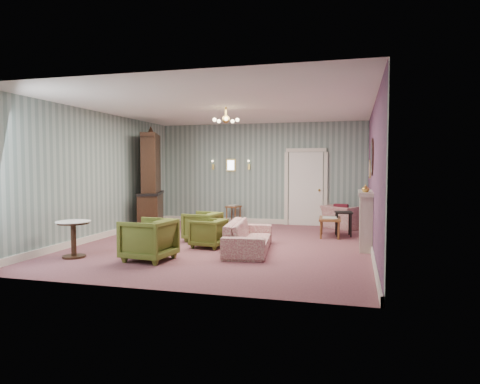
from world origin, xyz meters
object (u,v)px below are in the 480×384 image
(olive_chair_a, at_px, (149,237))
(pedestal_table, at_px, (74,239))
(olive_chair_b, at_px, (208,232))
(wingback_chair, at_px, (343,213))
(olive_chair_c, at_px, (202,225))
(side_table_black, at_px, (343,224))
(coffee_table, at_px, (330,227))
(fireplace, at_px, (366,219))
(sofa_chintz, at_px, (249,231))
(dresser, at_px, (151,179))

(olive_chair_a, relative_size, pedestal_table, 1.21)
(olive_chair_b, distance_m, wingback_chair, 4.35)
(olive_chair_c, xyz_separation_m, side_table_black, (3.01, 1.48, -0.06))
(olive_chair_c, distance_m, coffee_table, 3.03)
(fireplace, bearing_deg, wingback_chair, 100.85)
(olive_chair_b, bearing_deg, wingback_chair, 150.13)
(sofa_chintz, bearing_deg, olive_chair_b, 73.26)
(dresser, height_order, coffee_table, dresser)
(olive_chair_c, distance_m, sofa_chintz, 1.51)
(sofa_chintz, distance_m, dresser, 4.15)
(olive_chair_a, height_order, fireplace, fireplace)
(olive_chair_b, xyz_separation_m, olive_chair_c, (-0.37, 0.67, 0.03))
(olive_chair_a, height_order, olive_chair_c, olive_chair_a)
(fireplace, relative_size, coffee_table, 1.57)
(side_table_black, bearing_deg, olive_chair_b, -140.83)
(olive_chair_b, relative_size, fireplace, 0.46)
(olive_chair_a, distance_m, coffee_table, 4.55)
(sofa_chintz, distance_m, pedestal_table, 3.27)
(dresser, bearing_deg, wingback_chair, -5.43)
(fireplace, bearing_deg, coffee_table, 122.82)
(olive_chair_a, distance_m, pedestal_table, 1.44)
(olive_chair_c, relative_size, fireplace, 0.51)
(olive_chair_c, bearing_deg, side_table_black, 125.16)
(olive_chair_b, bearing_deg, pedestal_table, -45.41)
(olive_chair_c, height_order, dresser, dresser)
(sofa_chintz, bearing_deg, fireplace, -73.62)
(fireplace, bearing_deg, side_table_black, 109.56)
(olive_chair_c, xyz_separation_m, fireplace, (3.49, 0.14, 0.22))
(wingback_chair, height_order, pedestal_table, wingback_chair)
(dresser, bearing_deg, sofa_chintz, -55.38)
(wingback_chair, relative_size, side_table_black, 1.61)
(wingback_chair, height_order, fireplace, fireplace)
(olive_chair_c, xyz_separation_m, coffee_table, (2.71, 1.36, -0.13))
(dresser, relative_size, coffee_table, 3.00)
(olive_chair_b, relative_size, coffee_table, 0.73)
(coffee_table, relative_size, side_table_black, 1.50)
(pedestal_table, bearing_deg, olive_chair_a, 5.60)
(sofa_chintz, relative_size, wingback_chair, 2.11)
(sofa_chintz, distance_m, coffee_table, 2.62)
(olive_chair_a, relative_size, wingback_chair, 0.86)
(sofa_chintz, xyz_separation_m, fireplace, (2.22, 0.97, 0.19))
(olive_chair_a, xyz_separation_m, pedestal_table, (-1.43, -0.14, -0.07))
(wingback_chair, distance_m, fireplace, 2.72)
(olive_chair_a, relative_size, olive_chair_b, 1.26)
(olive_chair_b, distance_m, sofa_chintz, 0.91)
(olive_chair_b, height_order, coffee_table, olive_chair_b)
(olive_chair_b, height_order, sofa_chintz, sofa_chintz)
(olive_chair_c, relative_size, wingback_chair, 0.76)
(coffee_table, bearing_deg, pedestal_table, -140.54)
(olive_chair_c, height_order, pedestal_table, olive_chair_c)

